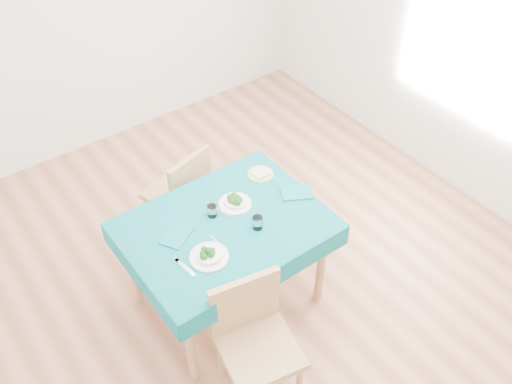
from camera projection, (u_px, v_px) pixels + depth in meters
room_shell at (256, 130)px, 3.36m from camera, size 4.02×4.52×2.73m
table at (227, 264)px, 3.86m from camera, size 1.26×0.95×0.76m
chair_near at (259, 339)px, 3.23m from camera, size 0.52×0.55×1.09m
chair_far at (175, 187)px, 4.27m from camera, size 0.49×0.52×0.98m
bowl_near at (209, 253)px, 3.38m from camera, size 0.24×0.24×0.07m
bowl_far at (235, 201)px, 3.72m from camera, size 0.22×0.22×0.07m
fork_near at (185, 267)px, 3.34m from camera, size 0.05×0.18×0.00m
knife_near at (219, 244)px, 3.47m from camera, size 0.02×0.19×0.00m
fork_far at (220, 210)px, 3.70m from camera, size 0.07×0.18×0.00m
knife_far at (289, 193)px, 3.82m from camera, size 0.06×0.23×0.00m
napkin_near at (176, 236)px, 3.52m from camera, size 0.25×0.22×0.01m
napkin_far at (297, 192)px, 3.82m from camera, size 0.25×0.23×0.01m
tumbler_center at (212, 211)px, 3.64m from camera, size 0.06×0.06×0.08m
tumbler_side at (258, 223)px, 3.55m from camera, size 0.07×0.07×0.09m
side_plate at (260, 174)px, 3.96m from camera, size 0.18×0.18×0.01m
bread_slice at (260, 173)px, 3.95m from camera, size 0.11×0.11×0.02m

